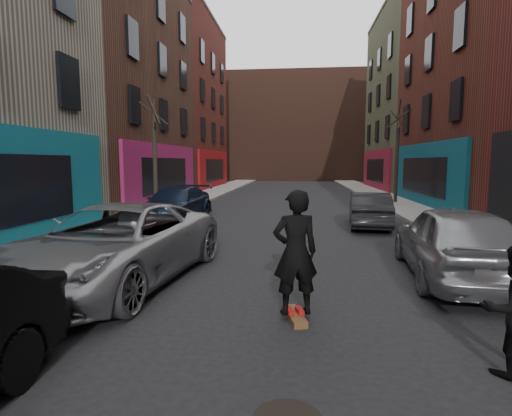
% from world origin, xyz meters
% --- Properties ---
extents(sidewalk_left, '(2.50, 84.00, 0.13)m').
position_xyz_m(sidewalk_left, '(-6.25, 30.00, 0.07)').
color(sidewalk_left, gray).
rests_on(sidewalk_left, ground).
extents(sidewalk_right, '(2.50, 84.00, 0.13)m').
position_xyz_m(sidewalk_right, '(6.25, 30.00, 0.07)').
color(sidewalk_right, gray).
rests_on(sidewalk_right, ground).
extents(building_far, '(40.00, 10.00, 14.00)m').
position_xyz_m(building_far, '(0.00, 56.00, 7.00)').
color(building_far, '#47281E').
rests_on(building_far, ground).
extents(tree_left_far, '(2.00, 2.00, 6.50)m').
position_xyz_m(tree_left_far, '(-6.20, 18.00, 3.38)').
color(tree_left_far, black).
rests_on(tree_left_far, sidewalk_left).
extents(tree_right_far, '(2.00, 2.00, 6.80)m').
position_xyz_m(tree_right_far, '(6.20, 24.00, 3.53)').
color(tree_right_far, black).
rests_on(tree_right_far, sidewalk_right).
extents(parked_left_far, '(3.35, 6.09, 1.62)m').
position_xyz_m(parked_left_far, '(-3.20, 7.51, 0.81)').
color(parked_left_far, gray).
rests_on(parked_left_far, ground).
extents(parked_left_end, '(2.41, 5.14, 1.45)m').
position_xyz_m(parked_left_end, '(-4.60, 15.91, 0.72)').
color(parked_left_end, black).
rests_on(parked_left_end, ground).
extents(parked_right_far, '(2.36, 4.93, 1.62)m').
position_xyz_m(parked_right_far, '(3.81, 8.54, 0.81)').
color(parked_right_far, gray).
rests_on(parked_right_far, ground).
extents(parked_right_end, '(1.81, 4.16, 1.33)m').
position_xyz_m(parked_right_end, '(3.20, 15.29, 0.67)').
color(parked_right_end, black).
rests_on(parked_right_end, ground).
extents(skateboard, '(0.42, 0.83, 0.10)m').
position_xyz_m(skateboard, '(0.46, 5.94, 0.05)').
color(skateboard, brown).
rests_on(skateboard, ground).
extents(skateboarder, '(0.82, 0.64, 1.97)m').
position_xyz_m(skateboarder, '(0.46, 5.94, 1.09)').
color(skateboarder, black).
rests_on(skateboarder, skateboard).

